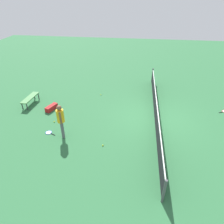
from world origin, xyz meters
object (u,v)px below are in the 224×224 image
at_px(tennis_ball_by_net, 103,145).
at_px(courtside_bench, 30,98).
at_px(tennis_racket_far_player, 224,111).
at_px(tennis_ball_near_player, 54,122).
at_px(tennis_racket_near_player, 49,133).
at_px(equipment_bag, 52,107).
at_px(tennis_ball_midcourt, 101,95).
at_px(player_near_side, 61,119).

relative_size(tennis_ball_by_net, courtside_bench, 0.04).
relative_size(tennis_racket_far_player, tennis_ball_near_player, 9.00).
relative_size(tennis_racket_near_player, tennis_racket_far_player, 1.01).
height_order(tennis_ball_by_net, courtside_bench, courtside_bench).
bearing_deg(tennis_racket_near_player, equipment_bag, -161.92).
bearing_deg(tennis_ball_midcourt, tennis_ball_near_player, -28.92).
relative_size(tennis_racket_far_player, tennis_ball_midcourt, 9.00).
distance_m(tennis_racket_far_player, tennis_ball_midcourt, 7.52).
xyz_separation_m(tennis_racket_far_player, courtside_bench, (0.66, -11.45, 0.40)).
height_order(player_near_side, tennis_ball_by_net, player_near_side).
bearing_deg(tennis_ball_near_player, tennis_ball_by_net, 62.63).
bearing_deg(tennis_racket_near_player, tennis_racket_far_player, 109.27).
bearing_deg(courtside_bench, tennis_racket_far_player, 93.31).
relative_size(tennis_racket_far_player, equipment_bag, 0.70).
xyz_separation_m(tennis_ball_by_net, tennis_ball_midcourt, (-4.92, -0.99, 0.00)).
xyz_separation_m(tennis_racket_far_player, tennis_ball_midcourt, (-1.10, -7.44, 0.02)).
height_order(player_near_side, equipment_bag, player_near_side).
bearing_deg(tennis_ball_midcourt, tennis_racket_near_player, -22.60).
distance_m(tennis_ball_midcourt, courtside_bench, 4.39).
relative_size(tennis_ball_by_net, equipment_bag, 0.08).
relative_size(player_near_side, tennis_ball_midcourt, 25.76).
relative_size(player_near_side, courtside_bench, 1.12).
xyz_separation_m(tennis_racket_near_player, tennis_ball_midcourt, (-4.33, 1.80, 0.02)).
xyz_separation_m(tennis_ball_midcourt, courtside_bench, (1.76, -4.01, 0.38)).
bearing_deg(tennis_racket_far_player, tennis_ball_midcourt, -98.39).
height_order(tennis_racket_near_player, courtside_bench, courtside_bench).
height_order(player_near_side, tennis_ball_midcourt, player_near_side).
relative_size(player_near_side, tennis_ball_near_player, 25.76).
bearing_deg(player_near_side, tennis_racket_near_player, -100.32).
distance_m(tennis_ball_near_player, tennis_ball_by_net, 3.25).
bearing_deg(courtside_bench, player_near_side, 47.83).
height_order(tennis_racket_near_player, tennis_ball_midcourt, tennis_ball_midcourt).
distance_m(courtside_bench, equipment_bag, 1.59).
xyz_separation_m(tennis_racket_near_player, equipment_bag, (-2.14, -0.70, 0.13)).
xyz_separation_m(tennis_ball_by_net, equipment_bag, (-2.73, -3.49, 0.11)).
distance_m(player_near_side, tennis_ball_midcourt, 4.69).
distance_m(player_near_side, tennis_ball_near_player, 1.68).
height_order(tennis_racket_far_player, tennis_ball_near_player, tennis_ball_near_player).
distance_m(tennis_racket_near_player, tennis_ball_near_player, 0.91).
relative_size(courtside_bench, equipment_bag, 1.80).
height_order(tennis_ball_near_player, courtside_bench, courtside_bench).
bearing_deg(courtside_bench, tennis_ball_midcourt, 113.73).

